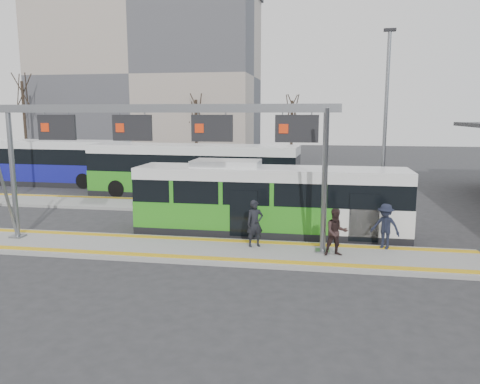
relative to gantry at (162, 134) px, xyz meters
The scene contains 17 objects.
ground 4.32m from the gantry, 36.20° to the right, with size 120.00×120.00×0.00m, color #2D2D30.
platform_main 4.25m from the gantry, 36.20° to the right, with size 22.00×3.00×0.15m, color gray.
platform_second 9.55m from the gantry, 115.25° to the left, with size 20.00×3.00×0.15m, color gray.
tactile_main 4.16m from the gantry, 36.20° to the right, with size 22.00×2.65×0.02m.
tactile_second 10.47m from the gantry, 112.32° to the left, with size 20.00×0.35×0.02m.
gantry is the anchor object (origin of this frame).
apartment_block 38.58m from the gantry, 110.90° to the left, with size 24.50×12.50×18.40m.
hero_bus 5.45m from the gantry, 38.34° to the left, with size 11.25×2.45×3.09m.
bg_bus_green 11.36m from the gantry, 99.79° to the left, with size 12.81×3.43×3.17m.
bg_bus_blue 19.66m from the gantry, 134.15° to the left, with size 12.13×3.05×3.14m.
passenger_a 4.71m from the gantry, ahead, with size 0.63×0.42×1.73m, color black.
passenger_b 7.12m from the gantry, ahead, with size 0.80×0.63×1.65m, color #2E1F1E.
passenger_c 8.77m from the gantry, ahead, with size 1.07×0.61×1.66m, color black.
tree_left 30.38m from the gantry, 102.63° to the left, with size 1.40×1.40×7.21m.
tree_mid 30.87m from the gantry, 84.70° to the left, with size 1.40×1.40×7.10m.
tree_far 36.42m from the gantry, 131.29° to the left, with size 1.40×1.40×9.31m.
lamp_east 9.93m from the gantry, 31.59° to the left, with size 0.50×0.25×8.59m.
Camera 1 is at (5.29, -16.06, 5.03)m, focal length 35.00 mm.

